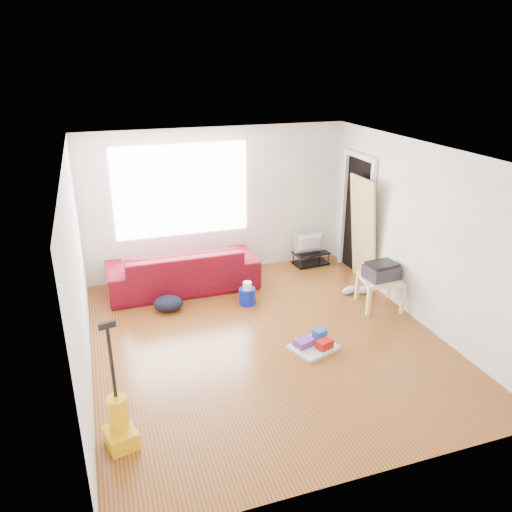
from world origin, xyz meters
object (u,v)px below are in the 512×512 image
object	(u,v)px
sofa	(184,288)
bucket	(247,304)
vacuum	(119,423)
tv_stand	(311,258)
backpack	(169,310)
side_table	(380,283)
cleaning_tray	(314,344)

from	to	relation	value
sofa	bucket	bearing A→B (deg)	133.91
vacuum	tv_stand	bearing A→B (deg)	30.13
backpack	vacuum	distance (m)	2.77
backpack	vacuum	world-z (taller)	vacuum
tv_stand	side_table	xyz separation A→B (m)	(0.30, -1.84, 0.27)
sofa	tv_stand	xyz separation A→B (m)	(2.40, 0.27, 0.12)
tv_stand	cleaning_tray	size ratio (longest dim) A/B	0.96
tv_stand	backpack	distance (m)	2.93
sofa	cleaning_tray	world-z (taller)	sofa
sofa	vacuum	bearing A→B (deg)	69.29
side_table	vacuum	world-z (taller)	vacuum
cleaning_tray	backpack	distance (m)	2.31
tv_stand	backpack	size ratio (longest dim) A/B	1.51
sofa	tv_stand	bearing A→B (deg)	-173.57
sofa	tv_stand	distance (m)	2.42
sofa	side_table	xyz separation A→B (m)	(2.70, -1.57, 0.39)
backpack	bucket	bearing A→B (deg)	0.77
sofa	side_table	distance (m)	3.14
bucket	backpack	xyz separation A→B (m)	(-1.18, 0.16, 0.00)
side_table	vacuum	distance (m)	4.32
backpack	sofa	bearing A→B (deg)	71.02
tv_stand	side_table	world-z (taller)	side_table
sofa	bucket	size ratio (longest dim) A/B	9.43
cleaning_tray	backpack	bearing A→B (deg)	134.81
bucket	cleaning_tray	distance (m)	1.55
sofa	backpack	world-z (taller)	sofa
sofa	side_table	bearing A→B (deg)	149.86
tv_stand	side_table	size ratio (longest dim) A/B	0.98
tv_stand	bucket	world-z (taller)	tv_stand
side_table	backpack	xyz separation A→B (m)	(-3.06, 0.87, -0.39)
tv_stand	vacuum	bearing A→B (deg)	-140.63
sofa	bucket	xyz separation A→B (m)	(0.82, -0.86, 0.00)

